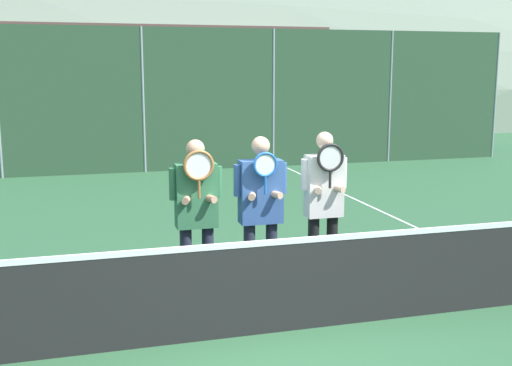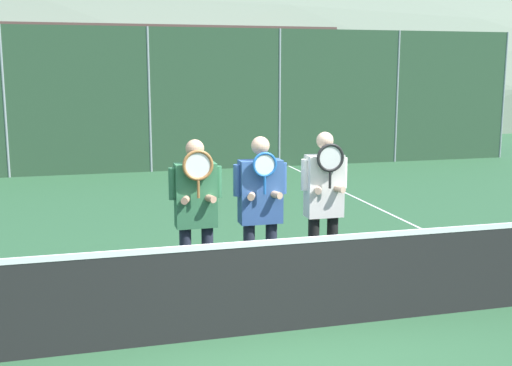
{
  "view_description": "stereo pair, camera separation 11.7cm",
  "coord_description": "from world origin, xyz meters",
  "px_view_note": "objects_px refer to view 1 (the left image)",
  "views": [
    {
      "loc": [
        -1.68,
        -5.71,
        2.58
      ],
      "look_at": [
        0.27,
        1.14,
        1.3
      ],
      "focal_mm": 45.0,
      "sensor_mm": 36.0,
      "label": 1
    },
    {
      "loc": [
        -1.57,
        -5.74,
        2.58
      ],
      "look_at": [
        0.27,
        1.14,
        1.3
      ],
      "focal_mm": 45.0,
      "sensor_mm": 36.0,
      "label": 2
    }
  ],
  "objects_px": {
    "player_center_left": "(261,205)",
    "car_right_of_center": "(405,121)",
    "player_leftmost": "(196,209)",
    "player_center_right": "(324,200)",
    "car_center": "(260,126)",
    "car_left_of_center": "(95,127)"
  },
  "relations": [
    {
      "from": "player_leftmost",
      "to": "player_center_left",
      "type": "relative_size",
      "value": 0.99
    },
    {
      "from": "player_center_left",
      "to": "car_center",
      "type": "bearing_deg",
      "value": 73.8
    },
    {
      "from": "car_left_of_center",
      "to": "player_leftmost",
      "type": "bearing_deg",
      "value": -86.86
    },
    {
      "from": "player_center_left",
      "to": "player_center_right",
      "type": "height_order",
      "value": "player_center_right"
    },
    {
      "from": "car_left_of_center",
      "to": "car_center",
      "type": "bearing_deg",
      "value": 0.43
    },
    {
      "from": "player_center_left",
      "to": "car_center",
      "type": "xyz_separation_m",
      "value": [
        3.52,
        12.1,
        -0.23
      ]
    },
    {
      "from": "player_center_right",
      "to": "car_right_of_center",
      "type": "distance_m",
      "value": 14.31
    },
    {
      "from": "player_center_right",
      "to": "car_center",
      "type": "relative_size",
      "value": 0.4
    },
    {
      "from": "player_leftmost",
      "to": "player_center_left",
      "type": "xyz_separation_m",
      "value": [
        0.71,
        -0.03,
        0.01
      ]
    },
    {
      "from": "player_leftmost",
      "to": "car_center",
      "type": "bearing_deg",
      "value": 70.68
    },
    {
      "from": "player_leftmost",
      "to": "player_center_right",
      "type": "xyz_separation_m",
      "value": [
        1.48,
        0.03,
        0.01
      ]
    },
    {
      "from": "player_leftmost",
      "to": "car_right_of_center",
      "type": "xyz_separation_m",
      "value": [
        9.18,
        12.09,
        -0.19
      ]
    },
    {
      "from": "player_leftmost",
      "to": "player_center_right",
      "type": "relative_size",
      "value": 0.98
    },
    {
      "from": "player_leftmost",
      "to": "car_left_of_center",
      "type": "xyz_separation_m",
      "value": [
        -0.66,
        12.03,
        -0.13
      ]
    },
    {
      "from": "player_center_left",
      "to": "car_right_of_center",
      "type": "xyz_separation_m",
      "value": [
        8.46,
        12.13,
        -0.2
      ]
    },
    {
      "from": "car_left_of_center",
      "to": "car_right_of_center",
      "type": "distance_m",
      "value": 9.84
    },
    {
      "from": "player_center_right",
      "to": "car_left_of_center",
      "type": "height_order",
      "value": "car_left_of_center"
    },
    {
      "from": "player_center_right",
      "to": "car_left_of_center",
      "type": "bearing_deg",
      "value": 100.14
    },
    {
      "from": "car_right_of_center",
      "to": "player_center_left",
      "type": "bearing_deg",
      "value": -124.91
    },
    {
      "from": "player_center_right",
      "to": "car_right_of_center",
      "type": "xyz_separation_m",
      "value": [
        7.69,
        12.07,
        -0.21
      ]
    },
    {
      "from": "player_center_left",
      "to": "car_left_of_center",
      "type": "bearing_deg",
      "value": 96.51
    },
    {
      "from": "player_leftmost",
      "to": "car_right_of_center",
      "type": "height_order",
      "value": "player_leftmost"
    }
  ]
}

